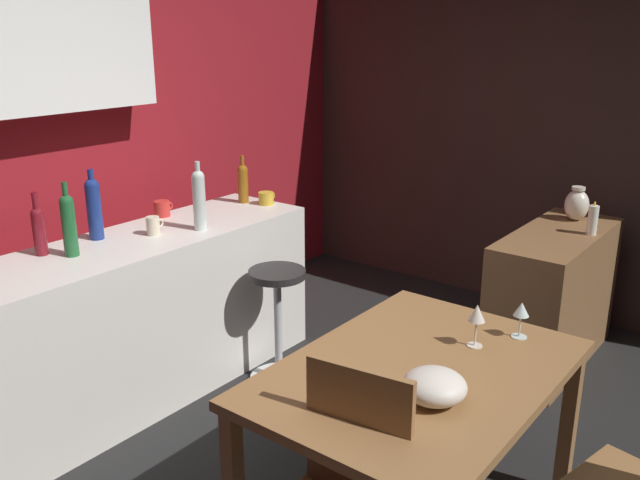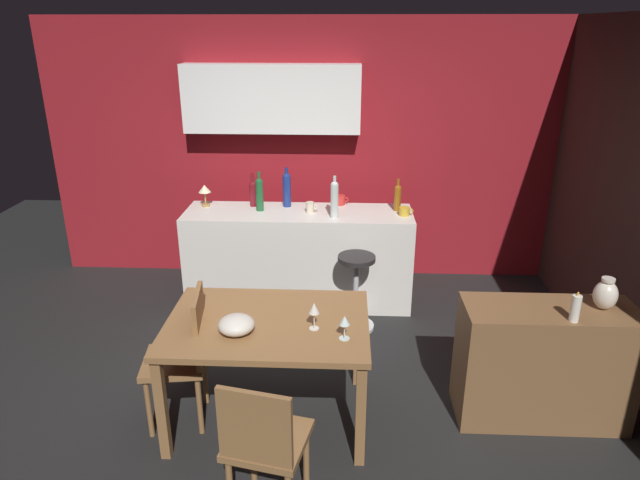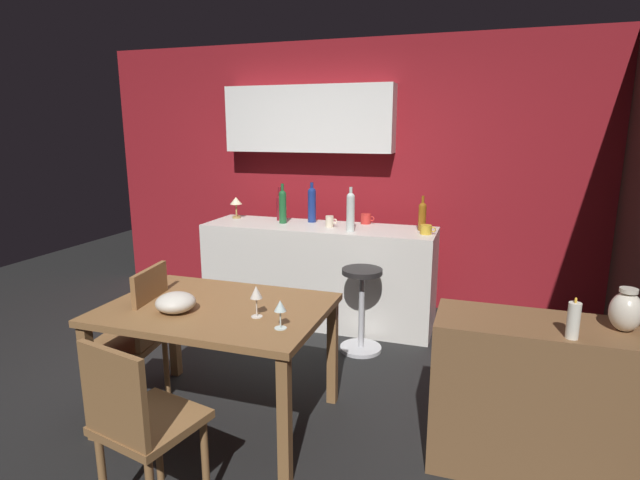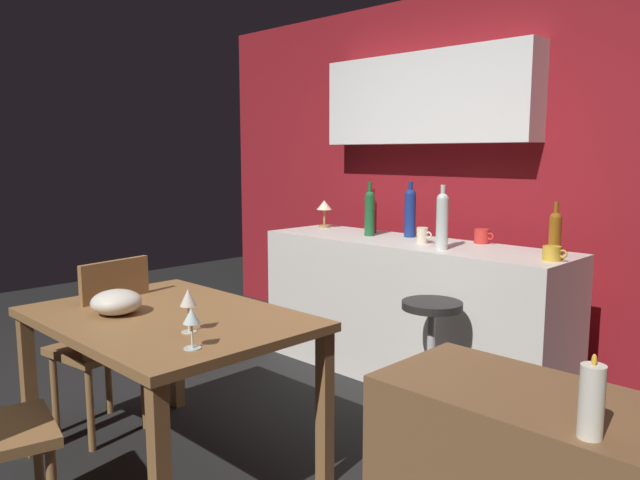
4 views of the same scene
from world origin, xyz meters
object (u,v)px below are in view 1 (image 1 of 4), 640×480
(sideboard_cabinet, at_px, (552,297))
(wine_bottle_amber, at_px, (243,182))
(bar_stool, at_px, (278,323))
(cup_mustard, at_px, (266,198))
(fruit_bowl, at_px, (434,386))
(wine_glass_left, at_px, (477,315))
(wine_bottle_cobalt, at_px, (94,206))
(vase_ceramic_ivory, at_px, (577,205))
(cup_cream, at_px, (153,226))
(dining_table, at_px, (418,388))
(wine_bottle_clear, at_px, (199,198))
(wine_bottle_ruby, at_px, (39,228))
(cup_red, at_px, (162,209))
(wine_glass_right, at_px, (521,311))
(pillar_candle_tall, at_px, (593,220))
(wine_bottle_green, at_px, (69,223))

(sideboard_cabinet, bearing_deg, wine_bottle_amber, 116.05)
(sideboard_cabinet, distance_m, bar_stool, 1.67)
(sideboard_cabinet, relative_size, bar_stool, 1.61)
(cup_mustard, bearing_deg, sideboard_cabinet, -63.44)
(fruit_bowl, bearing_deg, bar_stool, 61.33)
(sideboard_cabinet, relative_size, cup_mustard, 8.45)
(wine_glass_left, bearing_deg, bar_stool, 77.75)
(wine_glass_left, distance_m, fruit_bowl, 0.48)
(wine_bottle_cobalt, height_order, vase_ceramic_ivory, wine_bottle_cobalt)
(cup_cream, height_order, vase_ceramic_ivory, vase_ceramic_ivory)
(dining_table, relative_size, wine_bottle_clear, 3.40)
(wine_glass_left, height_order, cup_mustard, cup_mustard)
(dining_table, distance_m, bar_stool, 1.39)
(wine_bottle_ruby, relative_size, cup_red, 2.44)
(dining_table, distance_m, wine_glass_right, 0.57)
(sideboard_cabinet, xyz_separation_m, wine_glass_left, (-1.51, -0.19, 0.47))
(wine_bottle_clear, xyz_separation_m, cup_cream, (-0.22, 0.13, -0.13))
(wine_bottle_cobalt, distance_m, vase_ceramic_ivory, 2.84)
(pillar_candle_tall, bearing_deg, cup_mustard, 116.36)
(cup_mustard, bearing_deg, wine_bottle_cobalt, 168.35)
(wine_bottle_cobalt, xyz_separation_m, cup_cream, (0.23, -0.18, -0.13))
(fruit_bowl, bearing_deg, wine_bottle_ruby, 96.03)
(wine_bottle_amber, bearing_deg, cup_mustard, -69.74)
(fruit_bowl, height_order, wine_bottle_ruby, wine_bottle_ruby)
(wine_bottle_green, height_order, wine_bottle_amber, wine_bottle_green)
(wine_glass_left, height_order, wine_bottle_clear, wine_bottle_clear)
(vase_ceramic_ivory, bearing_deg, wine_glass_left, -173.76)
(cup_red, bearing_deg, vase_ceramic_ivory, -47.81)
(wine_glass_right, bearing_deg, wine_bottle_cobalt, 104.81)
(dining_table, bearing_deg, wine_bottle_ruby, 101.46)
(fruit_bowl, xyz_separation_m, wine_bottle_cobalt, (0.10, 2.07, 0.28))
(bar_stool, bearing_deg, wine_bottle_ruby, 145.33)
(cup_cream, xyz_separation_m, vase_ceramic_ivory, (1.97, -1.62, -0.03))
(cup_cream, bearing_deg, wine_bottle_clear, -29.30)
(wine_bottle_ruby, bearing_deg, wine_glass_right, -67.28)
(cup_red, bearing_deg, wine_bottle_green, -163.89)
(wine_glass_left, relative_size, wine_bottle_ruby, 0.57)
(dining_table, height_order, fruit_bowl, fruit_bowl)
(wine_bottle_green, bearing_deg, fruit_bowl, -86.02)
(sideboard_cabinet, relative_size, wine_glass_right, 7.08)
(wine_bottle_ruby, bearing_deg, wine_bottle_amber, -2.90)
(cup_mustard, bearing_deg, bar_stool, -133.10)
(wine_bottle_amber, bearing_deg, wine_bottle_ruby, 177.10)
(sideboard_cabinet, height_order, wine_bottle_clear, wine_bottle_clear)
(sideboard_cabinet, height_order, wine_bottle_cobalt, wine_bottle_cobalt)
(wine_bottle_ruby, bearing_deg, vase_ceramic_ivory, -35.37)
(cup_cream, bearing_deg, wine_bottle_cobalt, 142.08)
(bar_stool, bearing_deg, wine_glass_right, -93.89)
(sideboard_cabinet, xyz_separation_m, bar_stool, (-1.22, 1.13, -0.04))
(cup_cream, bearing_deg, cup_mustard, -2.94)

